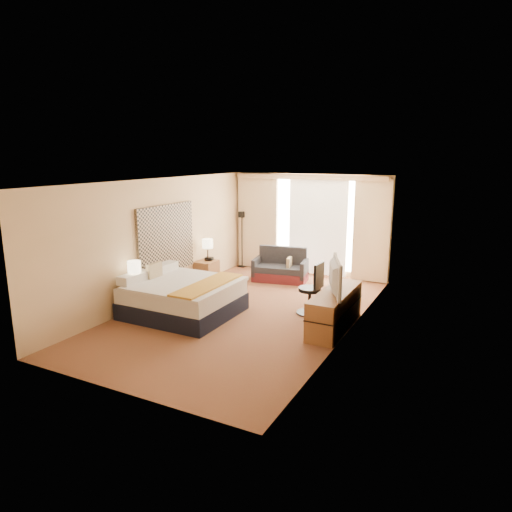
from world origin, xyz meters
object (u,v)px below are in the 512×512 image
at_px(lamp_left, 134,267).
at_px(lamp_right, 208,244).
at_px(bed, 183,297).
at_px(television, 331,276).
at_px(media_dresser, 335,310).
at_px(desk_chair, 312,291).
at_px(nightstand_left, 137,301).
at_px(nightstand_right, 207,272).
at_px(loveseat, 281,270).
at_px(floor_lamp, 242,228).

relative_size(lamp_left, lamp_right, 0.99).
height_order(bed, television, television).
height_order(media_dresser, desk_chair, desk_chair).
bearing_deg(desk_chair, nightstand_left, -148.98).
relative_size(nightstand_right, loveseat, 0.39).
distance_m(nightstand_right, lamp_left, 2.63).
relative_size(loveseat, lamp_left, 2.65).
bearing_deg(lamp_right, floor_lamp, 91.84).
bearing_deg(television, floor_lamp, 23.94).
bearing_deg(media_dresser, desk_chair, 140.16).
height_order(media_dresser, bed, bed).
distance_m(nightstand_right, loveseat, 1.84).
relative_size(loveseat, lamp_right, 2.61).
bearing_deg(nightstand_right, media_dresser, -21.40).
xyz_separation_m(media_dresser, bed, (-2.89, -0.64, 0.00)).
height_order(nightstand_right, loveseat, loveseat).
bearing_deg(loveseat, nightstand_left, -123.75).
relative_size(nightstand_right, lamp_right, 1.01).
bearing_deg(lamp_right, lamp_left, -90.13).
distance_m(nightstand_left, loveseat, 3.85).
bearing_deg(television, desk_chair, 16.89).
xyz_separation_m(lamp_right, television, (3.62, -1.65, 0.04)).
xyz_separation_m(lamp_left, lamp_right, (0.01, 2.57, 0.01)).
xyz_separation_m(nightstand_left, media_dresser, (3.70, 1.05, 0.07)).
relative_size(media_dresser, desk_chair, 1.72).
bearing_deg(floor_lamp, nightstand_left, -89.60).
relative_size(lamp_right, television, 0.50).
relative_size(bed, desk_chair, 1.89).
bearing_deg(nightstand_right, lamp_left, -89.48).
bearing_deg(desk_chair, bed, -148.89).
bearing_deg(desk_chair, media_dresser, -35.90).
xyz_separation_m(bed, lamp_right, (-0.78, 2.12, 0.62)).
relative_size(floor_lamp, lamp_right, 2.86).
height_order(nightstand_left, television, television).
height_order(loveseat, television, television).
height_order(nightstand_right, bed, bed).
bearing_deg(lamp_right, nightstand_right, -139.08).
bearing_deg(desk_chair, television, -46.46).
height_order(bed, loveseat, bed).
distance_m(bed, floor_lamp, 4.10).
xyz_separation_m(nightstand_right, bed, (0.81, -2.09, 0.08)).
bearing_deg(bed, desk_chair, 27.18).
xyz_separation_m(floor_lamp, lamp_right, (0.06, -1.83, -0.13)).
bearing_deg(television, bed, 76.62).
relative_size(desk_chair, lamp_right, 1.93).
bearing_deg(television, nightstand_right, 43.30).
xyz_separation_m(desk_chair, lamp_right, (-3.05, 0.95, 0.50)).
bearing_deg(lamp_right, media_dresser, -21.89).
bearing_deg(lamp_right, loveseat, 34.20).
distance_m(loveseat, television, 3.49).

